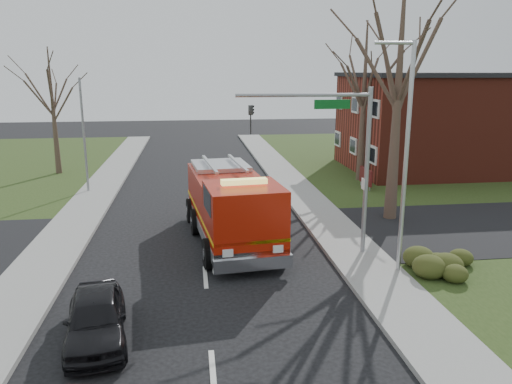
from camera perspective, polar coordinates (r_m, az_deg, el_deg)
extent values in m
plane|color=black|center=(18.70, -5.80, -9.67)|extent=(120.00, 120.00, 0.00)
cube|color=gray|center=(19.78, 12.65, -8.37)|extent=(2.40, 80.00, 0.15)
cube|color=gray|center=(19.56, -24.54, -9.59)|extent=(2.40, 80.00, 0.15)
cube|color=maroon|center=(40.33, 21.49, 7.24)|extent=(15.00, 10.00, 7.00)
cube|color=black|center=(40.14, 21.95, 12.34)|extent=(15.40, 10.40, 0.30)
cube|color=silver|center=(37.48, 11.07, 5.19)|extent=(0.12, 1.40, 1.20)
cube|color=#541314|center=(32.25, 12.43, 1.78)|extent=(0.12, 2.00, 1.00)
cylinder|color=gray|center=(31.61, 12.87, 0.68)|extent=(0.08, 0.08, 0.90)
cylinder|color=gray|center=(33.08, 11.93, 1.30)|extent=(0.08, 0.08, 0.90)
ellipsoid|color=#363E16|center=(19.88, 21.38, -7.33)|extent=(2.80, 2.00, 0.90)
cone|color=#3E2E24|center=(25.21, 15.86, 10.03)|extent=(0.64, 0.64, 12.00)
cone|color=#3E2E24|center=(34.18, 12.19, 9.82)|extent=(0.56, 0.56, 10.50)
cone|color=#3E2E24|center=(38.51, -22.14, 8.42)|extent=(0.44, 0.44, 9.00)
cylinder|color=gray|center=(20.28, 12.51, 2.02)|extent=(0.18, 0.18, 6.80)
cylinder|color=gray|center=(19.16, 5.52, 10.97)|extent=(5.20, 0.14, 0.14)
cube|color=#0C591E|center=(19.46, 8.71, 9.88)|extent=(1.40, 0.06, 0.35)
imported|color=black|center=(18.84, -0.53, 9.91)|extent=(0.22, 0.18, 1.10)
cylinder|color=#B7BABF|center=(18.57, 16.74, 3.21)|extent=(0.16, 0.16, 8.40)
cylinder|color=#B7BABF|center=(18.04, 15.55, 16.10)|extent=(1.40, 0.12, 0.12)
cylinder|color=gray|center=(32.06, -19.06, 5.99)|extent=(0.14, 0.14, 7.00)
cube|color=#A71807|center=(23.14, -3.51, -0.58)|extent=(3.42, 5.94, 2.29)
cube|color=#A71807|center=(19.18, -1.35, -3.09)|extent=(3.12, 3.12, 2.62)
cube|color=#B7BABF|center=(22.16, -2.88, -3.72)|extent=(3.74, 8.77, 0.49)
cube|color=#E5B20C|center=(21.99, -2.90, -2.23)|extent=(3.75, 8.77, 0.13)
cube|color=black|center=(17.82, -0.54, -1.66)|extent=(2.53, 0.38, 0.93)
cube|color=#E5D866|center=(18.80, -1.37, 1.21)|extent=(1.78, 0.57, 0.20)
cylinder|color=black|center=(19.25, -5.42, -7.03)|extent=(0.51, 1.23, 1.20)
cylinder|color=black|center=(19.81, 2.78, -6.38)|extent=(0.51, 1.23, 1.20)
cylinder|color=black|center=(25.12, -7.45, -2.10)|extent=(0.51, 1.23, 1.20)
cylinder|color=black|center=(25.55, -1.12, -1.71)|extent=(0.51, 1.23, 1.20)
imported|color=black|center=(15.03, -17.83, -13.53)|extent=(2.18, 4.22, 1.37)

